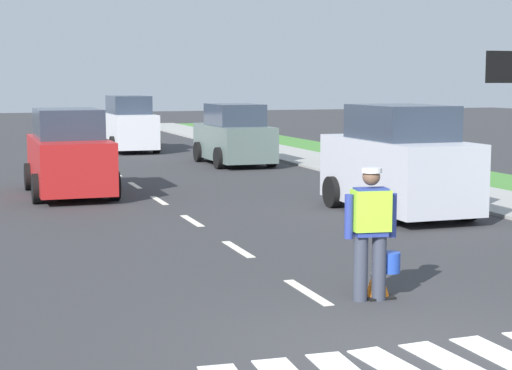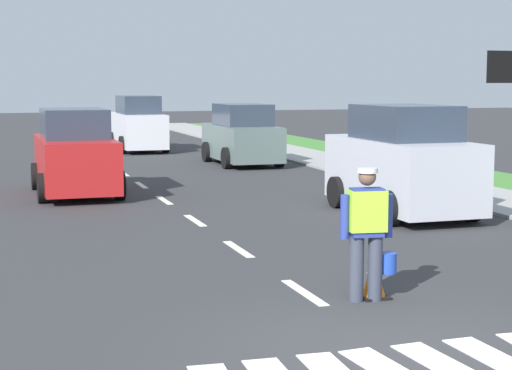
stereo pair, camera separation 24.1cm
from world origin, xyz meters
name	(u,v)px [view 1 (the left image)]	position (x,y,z in m)	size (l,w,h in m)	color
ground_plane	(99,164)	(0.00, 21.00, 0.00)	(96.00, 96.00, 0.00)	#333335
sidewalk_right	(472,197)	(7.20, 10.00, 0.00)	(2.40, 72.00, 0.14)	#9E9E99
lane_center_line	(83,153)	(0.00, 25.20, 0.00)	(0.14, 46.40, 0.01)	silver
road_worker	(372,227)	(0.61, 2.10, 0.93)	(0.77, 0.36, 1.67)	#383D4C
traffic_cone_near	(377,279)	(0.75, 2.19, 0.24)	(0.36, 0.36, 0.49)	black
car_parked_curbside	(398,164)	(4.25, 8.21, 1.05)	(2.00, 4.01, 2.25)	silver
car_outgoing_far	(128,125)	(1.87, 25.89, 1.01)	(1.87, 4.38, 2.17)	silver
car_oncoming_lead	(69,155)	(-1.82, 13.42, 0.96)	(1.94, 4.11, 2.07)	red
car_parked_far	(234,136)	(4.17, 19.33, 0.92)	(1.95, 4.02, 1.99)	slate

